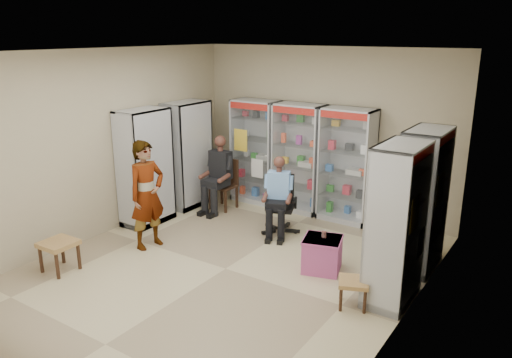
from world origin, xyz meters
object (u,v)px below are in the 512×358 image
Objects in this scene: office_chair at (280,205)px; cabinet_back_mid at (299,158)px; cabinet_back_left at (256,152)px; cabinet_left_far at (188,155)px; cabinet_back_right at (347,166)px; cabinet_left_near at (145,167)px; woven_stool_a at (353,293)px; woven_stool_b at (60,256)px; pink_trunk at (322,254)px; cabinet_right_near at (396,225)px; standing_man at (147,195)px; seated_shopkeeper at (279,198)px; wooden_chair at (223,185)px; cabinet_right_far at (423,200)px.

cabinet_back_mid is at bearing 83.08° from office_chair.
cabinet_back_left is 1.00× the size of cabinet_left_far.
office_chair is (-0.65, -1.14, -0.51)m from cabinet_back_right.
cabinet_left_near is at bearing -144.35° from cabinet_back_right.
woven_stool_a is 4.05m from woven_stool_b.
cabinet_left_near is 4.00× the size of pink_trunk.
cabinet_back_mid and cabinet_left_far have the same top height.
cabinet_right_near reaches higher than pink_trunk.
cabinet_left_far is 1.98m from standing_man.
cabinet_back_right reaches higher than seated_shopkeeper.
cabinet_back_mid is (0.95, 0.00, 0.00)m from cabinet_back_left.
cabinet_right_near reaches higher than office_chair.
cabinet_back_left is at bearing 135.00° from cabinet_left_far.
cabinet_right_near reaches higher than woven_stool_a.
cabinet_back_right is 1.00× the size of cabinet_left_far.
seated_shopkeeper is (1.25, -1.19, -0.38)m from cabinet_back_left.
woven_stool_a is 0.79× the size of woven_stool_b.
cabinet_back_left is at bearing 180.00° from cabinet_back_right.
cabinet_right_near is 4.10m from wooden_chair.
cabinet_right_near is 2.05× the size of office_chair.
cabinet_left_far is at bearing 152.90° from office_chair.
standing_man is at bearing -178.53° from woven_stool_a.
cabinet_left_near is at bearing -179.57° from pink_trunk.
standing_man is at bearing 71.54° from woven_stool_b.
woven_stool_b is at bearing -146.08° from pink_trunk.
seated_shopkeeper is at bearing 65.51° from cabinet_right_near.
cabinet_back_mid is at bearing -13.83° from standing_man.
woven_stool_b is (-3.05, -2.05, -0.02)m from pink_trunk.
cabinet_back_left is 2.23m from cabinet_left_near.
cabinet_left_near is 1.56m from wooden_chair.
cabinet_right_near is 4.65m from cabinet_left_far.
office_chair is at bearing -42.42° from cabinet_back_left.
office_chair is at bearing 57.65° from woven_stool_b.
cabinet_back_right is at bearing 108.19° from cabinet_left_far.
cabinet_back_mid is 4.41m from woven_stool_b.
cabinet_back_mid is 4.50× the size of woven_stool_b.
cabinet_left_far is at bearing 96.02° from woven_stool_b.
seated_shopkeeper is at bearing -118.69° from cabinet_back_right.
cabinet_right_near is at bearing 87.43° from cabinet_left_near.
cabinet_left_near is 2.36m from seated_shopkeeper.
cabinet_right_near is 3.73m from standing_man.
pink_trunk is 1.42× the size of woven_stool_a.
seated_shopkeeper is (0.30, -1.19, -0.38)m from cabinet_back_mid.
wooden_chair is 3.00m from pink_trunk.
cabinet_back_left is at bearing 72.25° from cabinet_right_far.
standing_man is at bearing -93.41° from cabinet_back_left.
cabinet_back_left is at bearing 155.39° from cabinet_left_near.
cabinet_right_far is 4.04m from standing_man.
cabinet_back_mid is at bearing 31.31° from wooden_chair.
cabinet_right_far is at bearing -23.65° from cabinet_back_mid.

